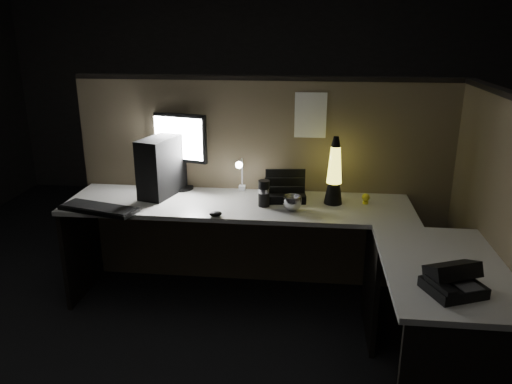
# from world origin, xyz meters

# --- Properties ---
(floor) EXTENTS (6.00, 6.00, 0.00)m
(floor) POSITION_xyz_m (0.00, 0.00, 0.00)
(floor) COLOR black
(floor) RESTS_ON ground
(room_shell) EXTENTS (6.00, 6.00, 6.00)m
(room_shell) POSITION_xyz_m (0.00, 0.00, 1.62)
(room_shell) COLOR silver
(room_shell) RESTS_ON ground
(partition_back) EXTENTS (2.66, 0.06, 1.50)m
(partition_back) POSITION_xyz_m (0.00, 0.93, 0.75)
(partition_back) COLOR brown
(partition_back) RESTS_ON ground
(partition_right) EXTENTS (0.06, 1.66, 1.50)m
(partition_right) POSITION_xyz_m (1.33, 0.10, 0.75)
(partition_right) COLOR brown
(partition_right) RESTS_ON ground
(desk) EXTENTS (2.60, 1.60, 0.73)m
(desk) POSITION_xyz_m (0.18, 0.25, 0.58)
(desk) COLOR beige
(desk) RESTS_ON ground
(pc_tower) EXTENTS (0.27, 0.42, 0.40)m
(pc_tower) POSITION_xyz_m (-0.69, 0.72, 0.93)
(pc_tower) COLOR black
(pc_tower) RESTS_ON desk
(monitor) EXTENTS (0.42, 0.18, 0.54)m
(monitor) POSITION_xyz_m (-0.60, 0.87, 1.06)
(monitor) COLOR black
(monitor) RESTS_ON desk
(keyboard) EXTENTS (0.54, 0.30, 0.02)m
(keyboard) POSITION_xyz_m (-1.01, 0.35, 0.74)
(keyboard) COLOR black
(keyboard) RESTS_ON desk
(mouse) EXTENTS (0.09, 0.08, 0.03)m
(mouse) POSITION_xyz_m (-0.25, 0.34, 0.75)
(mouse) COLOR black
(mouse) RESTS_ON desk
(clip_lamp) EXTENTS (0.05, 0.19, 0.25)m
(clip_lamp) POSITION_xyz_m (-0.16, 0.81, 0.87)
(clip_lamp) COLOR white
(clip_lamp) RESTS_ON desk
(organizer) EXTENTS (0.30, 0.27, 0.21)m
(organizer) POSITION_xyz_m (0.15, 0.73, 0.78)
(organizer) COLOR black
(organizer) RESTS_ON desk
(lava_lamp) EXTENTS (0.12, 0.12, 0.45)m
(lava_lamp) POSITION_xyz_m (0.48, 0.66, 0.92)
(lava_lamp) COLOR black
(lava_lamp) RESTS_ON desk
(travel_mug) EXTENTS (0.08, 0.08, 0.17)m
(travel_mug) POSITION_xyz_m (0.03, 0.56, 0.82)
(travel_mug) COLOR black
(travel_mug) RESTS_ON desk
(steel_mug) EXTENTS (0.12, 0.12, 0.10)m
(steel_mug) POSITION_xyz_m (0.22, 0.50, 0.78)
(steel_mug) COLOR #B3B3BA
(steel_mug) RESTS_ON desk
(figurine) EXTENTS (0.05, 0.05, 0.05)m
(figurine) POSITION_xyz_m (0.70, 0.67, 0.77)
(figurine) COLOR yellow
(figurine) RESTS_ON desk
(pinned_paper) EXTENTS (0.22, 0.00, 0.31)m
(pinned_paper) POSITION_xyz_m (0.31, 0.90, 1.27)
(pinned_paper) COLOR white
(pinned_paper) RESTS_ON partition_back
(desk_phone) EXTENTS (0.29, 0.28, 0.14)m
(desk_phone) POSITION_xyz_m (0.96, -0.45, 0.78)
(desk_phone) COLOR black
(desk_phone) RESTS_ON desk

